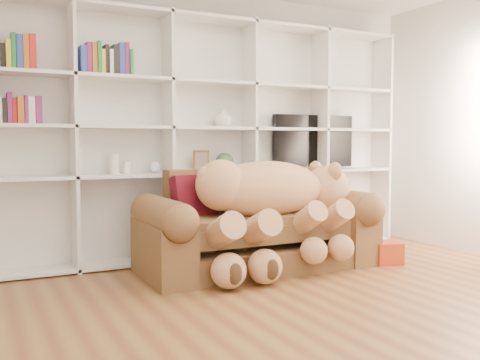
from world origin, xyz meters
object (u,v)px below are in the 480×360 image
sofa (257,231)px  gift_box (386,253)px  tv (313,142)px  teddy_bear (272,200)px

sofa → gift_box: sofa is taller
sofa → tv: bearing=32.0°
sofa → teddy_bear: (0.05, -0.18, 0.30)m
sofa → teddy_bear: 0.35m
sofa → tv: size_ratio=2.14×
teddy_bear → tv: size_ratio=1.70×
sofa → tv: (1.08, 0.67, 0.82)m
sofa → tv: 1.51m
gift_box → tv: size_ratio=0.26×
sofa → gift_box: bearing=-19.3°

